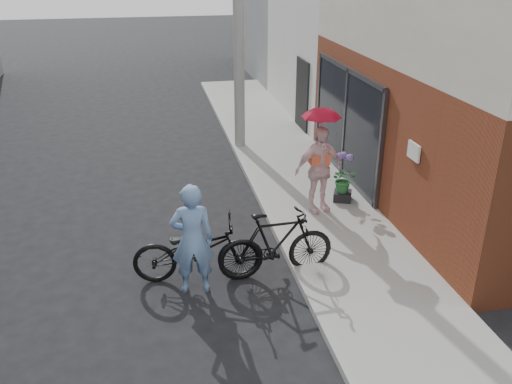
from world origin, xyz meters
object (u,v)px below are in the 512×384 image
object	(u,v)px
utility_pole	(238,16)
planter	(342,196)
kimono_woman	(319,170)
officer	(192,239)
bike_right	(276,244)
bike_left	(197,250)

from	to	relation	value
utility_pole	planter	xyz separation A→B (m)	(1.52, -3.98, -3.28)
kimono_woman	planter	bearing A→B (deg)	17.33
officer	bike_right	world-z (taller)	officer
officer	kimono_woman	world-z (taller)	kimono_woman
planter	utility_pole	bearing A→B (deg)	110.94
bike_left	bike_right	xyz separation A→B (m)	(1.29, -0.14, 0.04)
bike_left	utility_pole	bearing A→B (deg)	-10.89
officer	planter	bearing A→B (deg)	-139.35
bike_left	kimono_woman	bearing A→B (deg)	-49.27
kimono_woman	planter	xyz separation A→B (m)	(0.68, 0.36, -0.79)
bike_left	officer	bearing A→B (deg)	170.68
utility_pole	kimono_woman	size ratio (longest dim) A/B	3.94
bike_right	kimono_woman	xyz separation A→B (m)	(1.35, 2.02, 0.42)
utility_pole	bike_right	distance (m)	7.02
utility_pole	officer	xyz separation A→B (m)	(-1.87, -6.54, -2.58)
officer	bike_left	size ratio (longest dim) A/B	0.89
officer	kimono_woman	size ratio (longest dim) A/B	1.04
utility_pole	bike_left	world-z (taller)	utility_pole
utility_pole	bike_right	bearing A→B (deg)	-94.49
utility_pole	kimono_woman	distance (m)	5.08
utility_pole	bike_right	size ratio (longest dim) A/B	3.59
officer	bike_left	bearing A→B (deg)	-100.83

